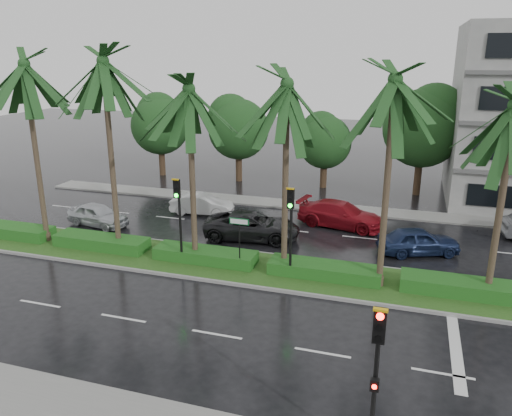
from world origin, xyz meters
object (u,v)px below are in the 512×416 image
(signal_median_left, at_px, (179,209))
(car_red, at_px, (341,214))
(signal_near, at_px, (375,377))
(street_sign, at_px, (239,231))
(car_white, at_px, (202,204))
(car_darkgrey, at_px, (252,226))
(car_blue, at_px, (419,241))
(car_silver, at_px, (98,215))

(signal_median_left, distance_m, car_red, 10.89)
(signal_near, relative_size, signal_median_left, 1.00)
(street_sign, bearing_deg, car_red, 65.88)
(signal_near, bearing_deg, car_white, 124.86)
(signal_near, bearing_deg, signal_median_left, 135.91)
(street_sign, relative_size, car_white, 0.64)
(street_sign, height_order, car_darkgrey, street_sign)
(street_sign, xyz_separation_m, car_blue, (8.15, 5.03, -1.41))
(signal_near, xyz_separation_m, car_silver, (-17.50, 13.75, -1.82))
(car_blue, bearing_deg, signal_median_left, 93.86)
(car_darkgrey, bearing_deg, car_red, -59.51)
(car_darkgrey, bearing_deg, car_silver, 86.17)
(car_silver, relative_size, car_darkgrey, 0.74)
(signal_median_left, xyz_separation_m, car_silver, (-7.50, 4.06, -2.32))
(signal_median_left, relative_size, car_silver, 1.09)
(signal_near, xyz_separation_m, signal_median_left, (-10.00, 9.69, 0.49))
(signal_near, height_order, car_red, signal_near)
(car_silver, height_order, car_red, car_red)
(car_silver, bearing_deg, car_white, -41.70)
(street_sign, bearing_deg, car_blue, 31.70)
(car_darkgrey, relative_size, car_red, 1.03)
(street_sign, relative_size, car_red, 0.49)
(car_darkgrey, bearing_deg, signal_near, -159.41)
(street_sign, bearing_deg, signal_median_left, -176.53)
(car_silver, bearing_deg, street_sign, -99.74)
(car_white, distance_m, car_darkgrey, 5.58)
(car_red, bearing_deg, car_silver, 117.90)
(car_darkgrey, bearing_deg, car_white, 45.85)
(car_silver, xyz_separation_m, car_red, (14.15, 4.27, 0.08))
(car_silver, bearing_deg, signal_near, -117.63)
(signal_near, distance_m, car_blue, 15.05)
(car_red, xyz_separation_m, car_blue, (4.50, -3.11, -0.05))
(car_darkgrey, bearing_deg, street_sign, -177.37)
(street_sign, distance_m, car_red, 9.03)
(signal_median_left, xyz_separation_m, car_red, (6.65, 8.33, -2.24))
(car_silver, xyz_separation_m, car_darkgrey, (9.65, 0.70, 0.07))
(signal_near, height_order, street_sign, signal_near)
(car_darkgrey, xyz_separation_m, car_blue, (9.00, 0.46, -0.04))
(car_darkgrey, relative_size, car_blue, 1.29)
(signal_median_left, xyz_separation_m, car_darkgrey, (2.15, 4.75, -2.25))
(car_silver, xyz_separation_m, car_white, (5.15, 3.99, -0.01))
(street_sign, height_order, car_silver, street_sign)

